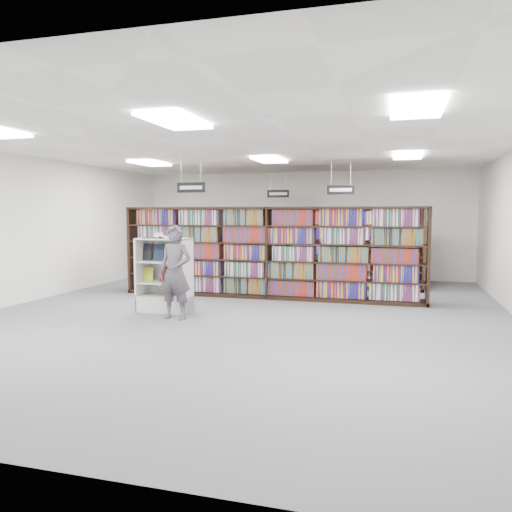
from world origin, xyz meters
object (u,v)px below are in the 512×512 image
(endcap_display, at_px, (165,287))
(bookshelf_row_near, at_px, (269,253))
(shopper, at_px, (175,272))
(open_book, at_px, (160,236))

(endcap_display, bearing_deg, bookshelf_row_near, 52.51)
(bookshelf_row_near, bearing_deg, endcap_display, -127.85)
(endcap_display, bearing_deg, shopper, -50.15)
(endcap_display, relative_size, open_book, 2.16)
(endcap_display, xyz_separation_m, open_book, (-0.09, -0.04, 1.01))
(open_book, distance_m, shopper, 1.04)
(open_book, bearing_deg, bookshelf_row_near, 39.53)
(open_book, relative_size, shopper, 0.39)
(open_book, height_order, shopper, shopper)
(open_book, xyz_separation_m, shopper, (0.60, -0.58, -0.63))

